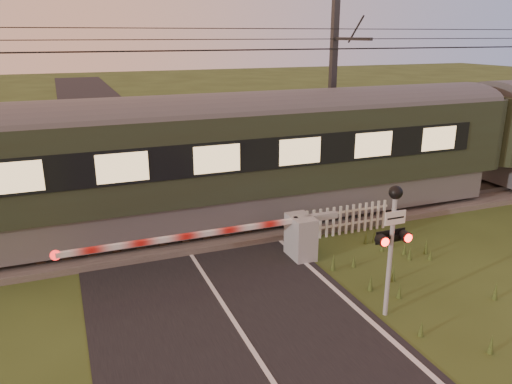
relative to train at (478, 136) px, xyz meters
name	(u,v)px	position (x,y,z in m)	size (l,w,h in m)	color
ground	(253,352)	(-11.72, -6.50, -2.25)	(160.00, 160.00, 0.00)	#2F3E17
road	(259,359)	(-11.70, -6.73, -2.24)	(6.00, 140.00, 0.03)	black
track_bed	(177,232)	(-11.72, 0.00, -2.19)	(140.00, 3.40, 0.39)	#47423D
overhead_wires	(168,42)	(-11.72, 0.00, 3.47)	(120.00, 0.62, 0.62)	black
train	(478,136)	(0.00, 0.00, 0.00)	(42.29, 2.92, 3.94)	slate
boom_gate	(289,236)	(-9.25, -2.89, -1.58)	(7.49, 0.93, 1.24)	gray
crossing_signal	(393,228)	(-8.49, -6.28, -0.20)	(0.76, 0.33, 2.99)	gray
picket_fence	(340,221)	(-7.06, -1.89, -1.78)	(3.44, 0.08, 0.94)	silver
catenary_mast	(333,95)	(-5.10, 2.23, 1.50)	(0.23, 2.46, 7.24)	#2D2D30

